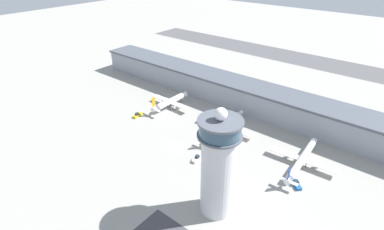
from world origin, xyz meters
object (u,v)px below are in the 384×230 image
(service_truck_catering, at_px, (197,159))
(airplane_gate_alpha, at_px, (170,102))
(control_tower, at_px, (218,165))
(service_truck_fuel, at_px, (138,115))
(service_truck_baggage, at_px, (296,184))
(airplane_gate_bravo, at_px, (225,126))
(airplane_gate_charlie, at_px, (302,159))

(service_truck_catering, bearing_deg, airplane_gate_alpha, 145.26)
(control_tower, relative_size, service_truck_fuel, 6.34)
(service_truck_catering, relative_size, service_truck_baggage, 0.91)
(service_truck_catering, bearing_deg, airplane_gate_bravo, 98.12)
(airplane_gate_charlie, bearing_deg, airplane_gate_alpha, 176.68)
(service_truck_fuel, distance_m, service_truck_baggage, 112.92)
(airplane_gate_alpha, distance_m, airplane_gate_charlie, 100.60)
(airplane_gate_alpha, bearing_deg, airplane_gate_bravo, -3.17)
(airplane_gate_bravo, xyz_separation_m, service_truck_fuel, (-57.45, -21.53, -2.67))
(control_tower, distance_m, airplane_gate_bravo, 69.15)
(airplane_gate_alpha, bearing_deg, service_truck_fuel, -108.82)
(airplane_gate_charlie, xyz_separation_m, service_truck_catering, (-46.28, -31.72, -2.97))
(control_tower, height_order, service_truck_catering, control_tower)
(control_tower, relative_size, service_truck_catering, 7.94)
(airplane_gate_charlie, distance_m, service_truck_baggage, 17.62)
(control_tower, distance_m, service_truck_catering, 42.89)
(service_truck_catering, height_order, service_truck_fuel, service_truck_catering)
(control_tower, xyz_separation_m, service_truck_catering, (-28.22, 22.13, -23.52))
(control_tower, xyz_separation_m, airplane_gate_bravo, (-33.18, 56.95, -20.91))
(service_truck_fuel, xyz_separation_m, service_truck_baggage, (112.91, 1.60, -0.08))
(service_truck_baggage, bearing_deg, airplane_gate_bravo, 160.24)
(service_truck_catering, xyz_separation_m, service_truck_baggage, (50.49, 14.90, -0.13))
(airplane_gate_charlie, height_order, service_truck_baggage, airplane_gate_charlie)
(service_truck_baggage, bearing_deg, service_truck_fuel, -179.19)
(airplane_gate_charlie, height_order, service_truck_fuel, airplane_gate_charlie)
(airplane_gate_bravo, xyz_separation_m, service_truck_baggage, (55.46, -19.93, -2.75))
(airplane_gate_bravo, xyz_separation_m, service_truck_catering, (4.97, -34.82, -2.62))
(airplane_gate_alpha, xyz_separation_m, airplane_gate_bravo, (49.18, -2.73, -0.87))
(airplane_gate_bravo, relative_size, airplane_gate_charlie, 1.03)
(airplane_gate_alpha, xyz_separation_m, service_truck_baggage, (104.64, -22.65, -3.61))
(airplane_gate_bravo, distance_m, service_truck_baggage, 58.99)
(airplane_gate_charlie, distance_m, service_truck_catering, 56.18)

